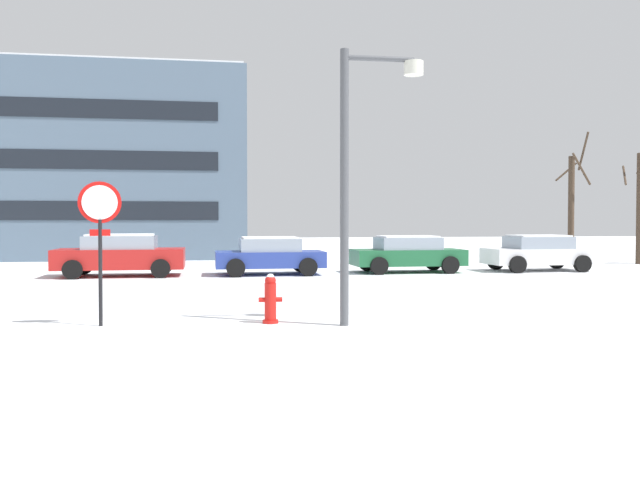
{
  "coord_description": "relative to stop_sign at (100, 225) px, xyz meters",
  "views": [
    {
      "loc": [
        1.06,
        -13.92,
        1.92
      ],
      "look_at": [
        4.08,
        5.55,
        1.34
      ],
      "focal_mm": 36.56,
      "sensor_mm": 36.0,
      "label": 1
    }
  ],
  "objects": [
    {
      "name": "building_far_left",
      "position": [
        -3.47,
        24.33,
        2.99
      ],
      "size": [
        13.95,
        9.35,
        9.68
      ],
      "color": "slate",
      "rests_on": "ground"
    },
    {
      "name": "tree_far_right",
      "position": [
        17.28,
        13.95,
        0.73
      ],
      "size": [
        1.21,
        1.25,
        5.71
      ],
      "color": "#423326",
      "rests_on": "ground"
    },
    {
      "name": "parked_car_green",
      "position": [
        9.06,
        11.07,
        -1.14
      ],
      "size": [
        4.11,
        2.06,
        1.36
      ],
      "color": "#1E6038",
      "rests_on": "ground"
    },
    {
      "name": "road_surface",
      "position": [
        1.08,
        5.25,
        -1.84
      ],
      "size": [
        80.0,
        9.23,
        0.0
      ],
      "color": "silver",
      "rests_on": "ground"
    },
    {
      "name": "fire_hydrant",
      "position": [
        3.08,
        -0.15,
        -1.38
      ],
      "size": [
        0.44,
        0.3,
        0.93
      ],
      "color": "red",
      "rests_on": "ground"
    },
    {
      "name": "parked_car_blue",
      "position": [
        3.91,
        10.88,
        -1.15
      ],
      "size": [
        3.86,
        2.19,
        1.35
      ],
      "color": "#283D93",
      "rests_on": "ground"
    },
    {
      "name": "parked_car_white",
      "position": [
        14.2,
        11.0,
        -1.14
      ],
      "size": [
        4.02,
        2.1,
        1.37
      ],
      "color": "white",
      "rests_on": "ground"
    },
    {
      "name": "stop_sign",
      "position": [
        0.0,
        0.0,
        0.0
      ],
      "size": [
        0.75,
        0.13,
        2.63
      ],
      "color": "black",
      "rests_on": "ground"
    },
    {
      "name": "ground_plane",
      "position": [
        1.08,
        1.63,
        -1.85
      ],
      "size": [
        120.0,
        120.0,
        0.0
      ],
      "primitive_type": "plane",
      "color": "white"
    },
    {
      "name": "parked_car_red",
      "position": [
        -1.23,
        10.95,
        -1.1
      ],
      "size": [
        4.35,
        2.19,
        1.46
      ],
      "color": "red",
      "rests_on": "ground"
    },
    {
      "name": "street_lamp",
      "position": [
        4.69,
        -0.64,
        1.25
      ],
      "size": [
        1.56,
        0.36,
        5.03
      ],
      "color": "#4C4F54",
      "rests_on": "ground"
    }
  ]
}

